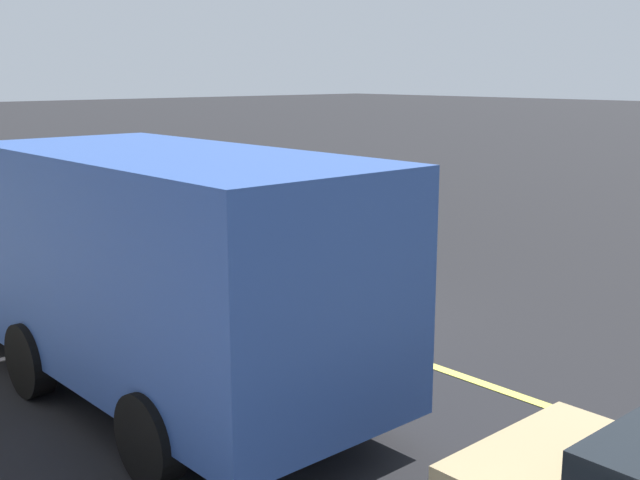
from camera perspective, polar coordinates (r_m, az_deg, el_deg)
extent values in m
plane|color=black|center=(12.72, -2.60, -5.39)|extent=(200.00, 200.00, 0.00)
cube|color=#D8CC4C|center=(12.72, -2.60, -5.36)|extent=(80.00, 0.16, 0.01)
cylinder|color=black|center=(19.42, -21.43, 0.76)|extent=(0.60, 0.22, 0.60)
cylinder|color=black|center=(17.07, -18.34, -0.46)|extent=(0.60, 0.22, 0.60)
cube|color=silver|center=(12.67, -20.04, 0.29)|extent=(2.22, 2.44, 1.87)
cube|color=#2D4C93|center=(9.05, -10.45, -1.61)|extent=(5.56, 2.44, 2.49)
cylinder|color=black|center=(13.34, -15.11, -2.97)|extent=(0.90, 0.28, 0.90)
cylinder|color=black|center=(7.77, -12.09, -13.74)|extent=(0.90, 0.28, 0.90)
cylinder|color=black|center=(9.04, 1.01, -9.70)|extent=(0.90, 0.28, 0.90)
cylinder|color=black|center=(10.11, -20.09, -8.07)|extent=(0.90, 0.28, 0.90)
cylinder|color=black|center=(11.12, -8.85, -5.66)|extent=(0.90, 0.28, 0.90)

